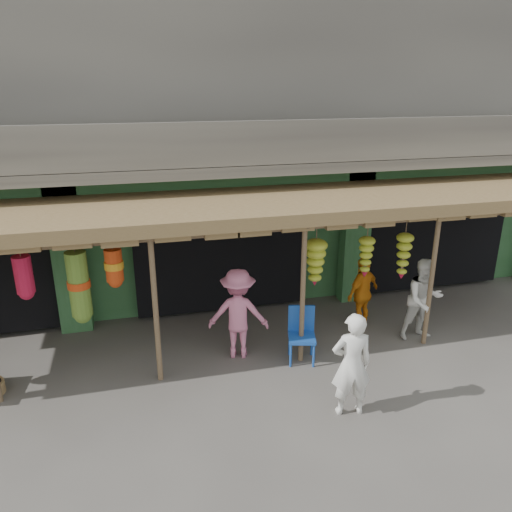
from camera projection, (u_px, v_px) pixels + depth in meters
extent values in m
plane|color=#514C47|center=(244.00, 361.00, 8.98)|extent=(80.00, 80.00, 0.00)
cube|color=gray|center=(196.00, 70.00, 11.86)|extent=(16.00, 6.00, 4.00)
cube|color=#2D6033|center=(200.00, 211.00, 13.18)|extent=(16.00, 5.70, 3.00)
cube|color=gray|center=(223.00, 169.00, 9.41)|extent=(16.00, 0.90, 0.22)
cube|color=gray|center=(227.00, 144.00, 8.88)|extent=(16.00, 0.10, 0.80)
cube|color=#2D6033|center=(220.00, 183.00, 9.89)|extent=(16.00, 0.35, 0.35)
cube|color=black|center=(214.00, 240.00, 11.27)|extent=(3.60, 2.00, 2.50)
cube|color=black|center=(412.00, 225.00, 12.42)|extent=(3.60, 2.00, 2.50)
cube|color=#2D6033|center=(69.00, 259.00, 9.66)|extent=(0.60, 0.35, 3.00)
cube|color=#2D6033|center=(355.00, 237.00, 11.04)|extent=(0.60, 0.35, 3.00)
cylinder|color=brown|center=(156.00, 310.00, 8.02)|extent=(0.09, 0.09, 2.60)
cylinder|color=brown|center=(303.00, 294.00, 8.59)|extent=(0.09, 0.09, 2.60)
cylinder|color=brown|center=(431.00, 281.00, 9.17)|extent=(0.09, 0.09, 2.60)
cylinder|color=brown|center=(230.00, 233.00, 7.90)|extent=(12.90, 0.08, 0.08)
cylinder|color=brown|center=(51.00, 248.00, 7.68)|extent=(5.50, 0.06, 0.06)
cube|color=brown|center=(232.00, 205.00, 8.90)|extent=(14.00, 2.70, 0.22)
cylinder|color=#1A4CAC|center=(291.00, 355.00, 8.74)|extent=(0.04, 0.04, 0.45)
cylinder|color=#1A4CAC|center=(314.00, 356.00, 8.74)|extent=(0.04, 0.04, 0.45)
cylinder|color=#1A4CAC|center=(290.00, 344.00, 9.12)|extent=(0.04, 0.04, 0.45)
cylinder|color=#1A4CAC|center=(312.00, 344.00, 9.12)|extent=(0.04, 0.04, 0.45)
cube|color=#1A4CAC|center=(302.00, 337.00, 8.85)|extent=(0.58, 0.58, 0.06)
cube|color=#1A4CAC|center=(301.00, 318.00, 8.97)|extent=(0.47, 0.17, 0.50)
imported|color=white|center=(351.00, 365.00, 7.34)|extent=(0.65, 0.47, 1.66)
imported|color=silver|center=(424.00, 300.00, 9.54)|extent=(0.81, 0.64, 1.63)
imported|color=orange|center=(363.00, 293.00, 9.99)|extent=(0.96, 0.73, 1.51)
imported|color=#D47092|center=(238.00, 314.00, 8.91)|extent=(1.22, 0.89, 1.68)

